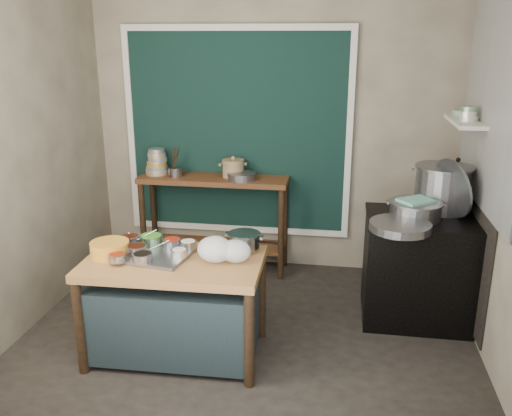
% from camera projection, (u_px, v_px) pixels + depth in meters
% --- Properties ---
extents(floor, '(3.50, 3.00, 0.02)m').
position_uv_depth(floor, '(247.00, 338.00, 4.24)').
color(floor, '#2B2620').
rests_on(floor, ground).
extents(back_wall, '(3.50, 0.02, 2.80)m').
position_uv_depth(back_wall, '(273.00, 128.00, 5.24)').
color(back_wall, gray).
rests_on(back_wall, floor).
extents(left_wall, '(0.02, 3.00, 2.80)m').
position_uv_depth(left_wall, '(16.00, 154.00, 4.08)').
color(left_wall, gray).
rests_on(left_wall, floor).
extents(right_wall, '(0.02, 3.00, 2.80)m').
position_uv_depth(right_wall, '(509.00, 172.00, 3.55)').
color(right_wall, gray).
rests_on(right_wall, floor).
extents(curtain_panel, '(2.10, 0.02, 1.90)m').
position_uv_depth(curtain_panel, '(237.00, 133.00, 5.27)').
color(curtain_panel, black).
rests_on(curtain_panel, back_wall).
extents(curtain_frame, '(2.22, 0.03, 2.02)m').
position_uv_depth(curtain_frame, '(237.00, 133.00, 5.26)').
color(curtain_frame, beige).
rests_on(curtain_frame, back_wall).
extents(tile_panel, '(0.02, 1.70, 1.70)m').
position_uv_depth(tile_panel, '(493.00, 94.00, 3.94)').
color(tile_panel, '#B2B2AA').
rests_on(tile_panel, right_wall).
extents(soot_patch, '(0.01, 1.30, 1.30)m').
position_uv_depth(soot_patch, '(472.00, 237.00, 4.38)').
color(soot_patch, black).
rests_on(soot_patch, right_wall).
extents(wall_shelf, '(0.22, 0.70, 0.03)m').
position_uv_depth(wall_shelf, '(466.00, 122.00, 4.31)').
color(wall_shelf, beige).
rests_on(wall_shelf, right_wall).
extents(prep_table, '(1.27, 0.75, 0.75)m').
position_uv_depth(prep_table, '(176.00, 307.00, 3.91)').
color(prep_table, '#9B6638').
rests_on(prep_table, floor).
extents(back_counter, '(1.45, 0.40, 0.95)m').
position_uv_depth(back_counter, '(215.00, 223.00, 5.38)').
color(back_counter, '#522E17').
rests_on(back_counter, floor).
extents(stove_block, '(0.90, 0.68, 0.85)m').
position_uv_depth(stove_block, '(421.00, 270.00, 4.42)').
color(stove_block, black).
rests_on(stove_block, floor).
extents(stove_top, '(0.92, 0.69, 0.03)m').
position_uv_depth(stove_top, '(426.00, 219.00, 4.29)').
color(stove_top, black).
rests_on(stove_top, stove_block).
extents(condiment_tray, '(0.64, 0.50, 0.03)m').
position_uv_depth(condiment_tray, '(149.00, 254.00, 3.87)').
color(condiment_tray, gray).
rests_on(condiment_tray, prep_table).
extents(condiment_bowls, '(0.62, 0.49, 0.07)m').
position_uv_depth(condiment_bowls, '(146.00, 247.00, 3.89)').
color(condiment_bowls, silver).
rests_on(condiment_bowls, condiment_tray).
extents(yellow_basin, '(0.32, 0.32, 0.11)m').
position_uv_depth(yellow_basin, '(110.00, 249.00, 3.85)').
color(yellow_basin, '#B39629').
rests_on(yellow_basin, prep_table).
extents(saucepan, '(0.28, 0.28, 0.13)m').
position_uv_depth(saucepan, '(244.00, 242.00, 3.95)').
color(saucepan, gray).
rests_on(saucepan, prep_table).
extents(plastic_bag_a, '(0.28, 0.25, 0.19)m').
position_uv_depth(plastic_bag_a, '(215.00, 249.00, 3.74)').
color(plastic_bag_a, white).
rests_on(plastic_bag_a, prep_table).
extents(plastic_bag_b, '(0.22, 0.19, 0.16)m').
position_uv_depth(plastic_bag_b, '(235.00, 251.00, 3.74)').
color(plastic_bag_b, white).
rests_on(plastic_bag_b, prep_table).
extents(bowl_stack, '(0.22, 0.22, 0.25)m').
position_uv_depth(bowl_stack, '(157.00, 163.00, 5.33)').
color(bowl_stack, tan).
rests_on(bowl_stack, back_counter).
extents(utensil_cup, '(0.16, 0.16, 0.09)m').
position_uv_depth(utensil_cup, '(176.00, 172.00, 5.25)').
color(utensil_cup, gray).
rests_on(utensil_cup, back_counter).
extents(ceramic_crock, '(0.28, 0.28, 0.15)m').
position_uv_depth(ceramic_crock, '(233.00, 169.00, 5.22)').
color(ceramic_crock, olive).
rests_on(ceramic_crock, back_counter).
extents(wide_bowl, '(0.33, 0.33, 0.07)m').
position_uv_depth(wide_bowl, '(242.00, 176.00, 5.13)').
color(wide_bowl, gray).
rests_on(wide_bowl, back_counter).
extents(stock_pot, '(0.57, 0.57, 0.37)m').
position_uv_depth(stock_pot, '(443.00, 188.00, 4.42)').
color(stock_pot, gray).
rests_on(stock_pot, stove_top).
extents(pot_lid, '(0.31, 0.49, 0.48)m').
position_uv_depth(pot_lid, '(452.00, 188.00, 4.23)').
color(pot_lid, gray).
rests_on(pot_lid, stove_top).
extents(steamer, '(0.47, 0.47, 0.14)m').
position_uv_depth(steamer, '(415.00, 210.00, 4.24)').
color(steamer, gray).
rests_on(steamer, stove_top).
extents(green_cloth, '(0.32, 0.31, 0.02)m').
position_uv_depth(green_cloth, '(416.00, 201.00, 4.22)').
color(green_cloth, '#63AF96').
rests_on(green_cloth, steamer).
extents(shallow_pan, '(0.53, 0.53, 0.06)m').
position_uv_depth(shallow_pan, '(400.00, 226.00, 3.99)').
color(shallow_pan, gray).
rests_on(shallow_pan, stove_top).
extents(shelf_bowl_stack, '(0.14, 0.14, 0.11)m').
position_uv_depth(shelf_bowl_stack, '(468.00, 114.00, 4.23)').
color(shelf_bowl_stack, silver).
rests_on(shelf_bowl_stack, wall_shelf).
extents(shelf_bowl_green, '(0.14, 0.14, 0.04)m').
position_uv_depth(shelf_bowl_green, '(460.00, 113.00, 4.53)').
color(shelf_bowl_green, gray).
rests_on(shelf_bowl_green, wall_shelf).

